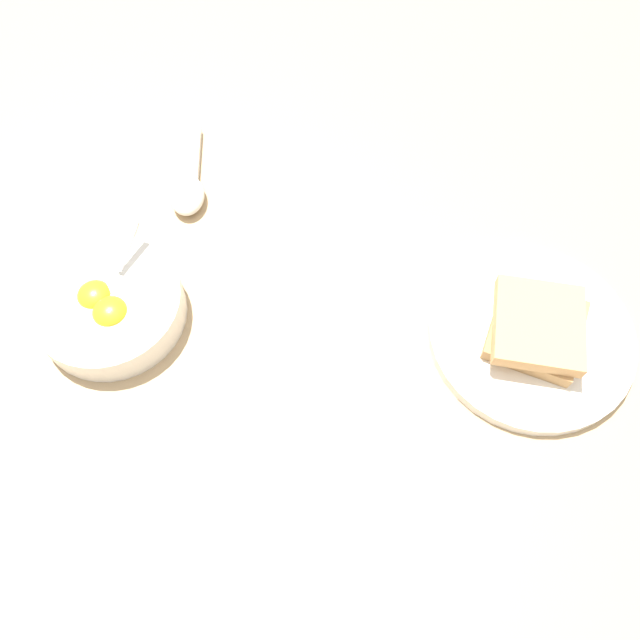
{
  "coord_description": "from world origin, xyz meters",
  "views": [
    {
      "loc": [
        0.17,
        0.25,
        0.61
      ],
      "look_at": [
        -0.02,
        0.01,
        0.02
      ],
      "focal_mm": 35.0,
      "sensor_mm": 36.0,
      "label": 1
    }
  ],
  "objects_px": {
    "toast_sandwich": "(537,327)",
    "soup_spoon": "(191,187)",
    "toast_plate": "(531,335)",
    "egg_bowl": "(109,306)"
  },
  "relations": [
    {
      "from": "toast_plate",
      "to": "toast_sandwich",
      "type": "distance_m",
      "value": 0.03
    },
    {
      "from": "egg_bowl",
      "to": "toast_sandwich",
      "type": "height_order",
      "value": "egg_bowl"
    },
    {
      "from": "toast_plate",
      "to": "toast_sandwich",
      "type": "height_order",
      "value": "toast_sandwich"
    },
    {
      "from": "egg_bowl",
      "to": "toast_plate",
      "type": "relative_size",
      "value": 0.73
    },
    {
      "from": "toast_plate",
      "to": "toast_sandwich",
      "type": "bearing_deg",
      "value": 26.55
    },
    {
      "from": "toast_sandwich",
      "to": "toast_plate",
      "type": "bearing_deg",
      "value": -153.45
    },
    {
      "from": "egg_bowl",
      "to": "toast_plate",
      "type": "height_order",
      "value": "egg_bowl"
    },
    {
      "from": "soup_spoon",
      "to": "egg_bowl",
      "type": "bearing_deg",
      "value": 28.68
    },
    {
      "from": "egg_bowl",
      "to": "toast_sandwich",
      "type": "bearing_deg",
      "value": 137.37
    },
    {
      "from": "toast_sandwich",
      "to": "soup_spoon",
      "type": "relative_size",
      "value": 1.07
    }
  ]
}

